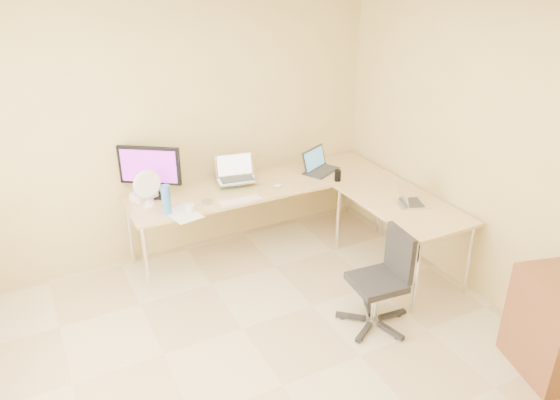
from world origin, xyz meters
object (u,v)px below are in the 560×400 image
desk_main (261,216)px  desk_fan (146,189)px  cabinet (557,329)px  monitor (150,172)px  keyboard (241,201)px  laptop_return (413,194)px  desk_return (399,237)px  laptop_black (321,161)px  mug (190,209)px  laptop_center (237,169)px  water_bottle (166,200)px  office_chair (377,273)px

desk_main → desk_fan: 1.24m
cabinet → monitor: bearing=143.3°
keyboard → cabinet: (1.47, -2.30, -0.38)m
monitor → keyboard: 0.88m
laptop_return → keyboard: bearing=81.1°
desk_main → desk_return: bearing=-45.7°
monitor → laptop_return: monitor is taller
laptop_black → mug: bearing=163.8°
cabinet → laptop_black: bearing=115.1°
desk_return → laptop_center: bearing=138.4°
mug → cabinet: 3.05m
laptop_center → desk_fan: 0.90m
desk_return → keyboard: keyboard is taller
laptop_return → monitor: bearing=78.9°
water_bottle → monitor: bearing=92.2°
laptop_black → desk_fan: desk_fan is taller
mug → office_chair: (1.12, -1.27, -0.27)m
monitor → laptop_black: bearing=27.7°
monitor → laptop_center: (0.81, -0.13, -0.07)m
desk_return → mug: size_ratio=15.01×
desk_return → laptop_return: 0.48m
cabinet → laptop_return: bearing=109.6°
keyboard → cabinet: bearing=-56.1°
water_bottle → cabinet: size_ratio=0.33×
desk_main → water_bottle: 1.16m
laptop_black → mug: (-1.53, -0.28, -0.08)m
water_bottle → laptop_return: bearing=-22.4°
monitor → mug: monitor is taller
monitor → cabinet: (2.16, -2.80, -0.62)m
mug → office_chair: bearing=-48.7°
water_bottle → laptop_return: size_ratio=0.87×
desk_main → mug: size_ratio=30.59×
laptop_black → monitor: bearing=146.2°
desk_main → desk_fan: desk_fan is taller
laptop_center → keyboard: laptop_center is taller
mug → desk_fan: 0.45m
desk_return → mug: mug is taller
monitor → mug: 0.58m
desk_return → cabinet: (0.15, -1.60, -0.01)m
monitor → laptop_black: size_ratio=1.53×
desk_return → laptop_center: size_ratio=3.37×
laptop_black → water_bottle: bearing=160.3°
laptop_black → keyboard: 1.09m
desk_return → cabinet: bearing=-84.6°
desk_main → laptop_return: 1.55m
water_bottle → desk_fan: (-0.10, 0.26, 0.02)m
laptop_return → office_chair: size_ratio=0.37×
office_chair → keyboard: bearing=121.7°
monitor → cabinet: monitor is taller
laptop_black → mug: 1.56m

